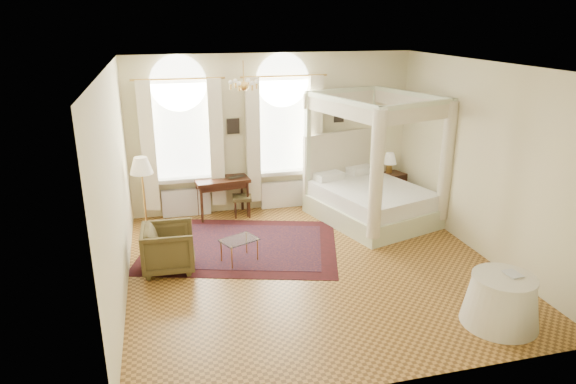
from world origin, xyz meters
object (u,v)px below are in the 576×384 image
(armchair, at_px, (169,248))
(side_table, at_px, (501,300))
(writing_desk, at_px, (222,184))
(stool, at_px, (242,199))
(floor_lamp, at_px, (141,170))
(canopy_bed, at_px, (372,193))
(coffee_table, at_px, (239,241))
(nightstand, at_px, (393,187))

(armchair, relative_size, side_table, 0.81)
(writing_desk, relative_size, stool, 2.61)
(armchair, bearing_deg, floor_lamp, 17.95)
(canopy_bed, xyz_separation_m, stool, (-2.54, 0.87, -0.22))
(writing_desk, bearing_deg, canopy_bed, -18.25)
(floor_lamp, bearing_deg, stool, 21.98)
(coffee_table, bearing_deg, floor_lamp, 139.46)
(canopy_bed, xyz_separation_m, side_table, (0.20, -3.96, -0.24))
(nightstand, xyz_separation_m, floor_lamp, (-5.40, -0.87, 1.04))
(coffee_table, distance_m, side_table, 4.17)
(armchair, bearing_deg, nightstand, -63.93)
(writing_desk, distance_m, side_table, 5.85)
(writing_desk, distance_m, coffee_table, 2.21)
(writing_desk, bearing_deg, coffee_table, -90.09)
(canopy_bed, xyz_separation_m, writing_desk, (-2.94, 0.97, 0.12))
(floor_lamp, distance_m, side_table, 6.27)
(canopy_bed, xyz_separation_m, nightstand, (0.93, 0.97, -0.26))
(armchair, height_order, side_table, armchair)
(canopy_bed, relative_size, writing_desk, 2.44)
(coffee_table, bearing_deg, side_table, -41.07)
(nightstand, distance_m, side_table, 4.98)
(nightstand, distance_m, floor_lamp, 5.57)
(coffee_table, height_order, floor_lamp, floor_lamp)
(writing_desk, xyz_separation_m, floor_lamp, (-1.54, -0.87, 0.67))
(armchair, distance_m, side_table, 5.10)
(floor_lamp, bearing_deg, canopy_bed, -1.20)
(writing_desk, bearing_deg, side_table, -57.49)
(nightstand, relative_size, writing_desk, 0.57)
(canopy_bed, relative_size, coffee_table, 3.94)
(canopy_bed, xyz_separation_m, armchair, (-4.11, -1.23, -0.20))
(canopy_bed, relative_size, side_table, 2.72)
(canopy_bed, relative_size, nightstand, 4.31)
(canopy_bed, distance_m, coffee_table, 3.19)
(canopy_bed, height_order, armchair, canopy_bed)
(writing_desk, relative_size, side_table, 1.11)
(nightstand, distance_m, stool, 3.47)
(nightstand, xyz_separation_m, coffee_table, (-3.87, -2.19, 0.04))
(coffee_table, xyz_separation_m, floor_lamp, (-1.53, 1.31, 1.00))
(canopy_bed, relative_size, armchair, 3.35)
(nightstand, bearing_deg, armchair, -156.45)
(stool, height_order, floor_lamp, floor_lamp)
(canopy_bed, bearing_deg, writing_desk, 161.75)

